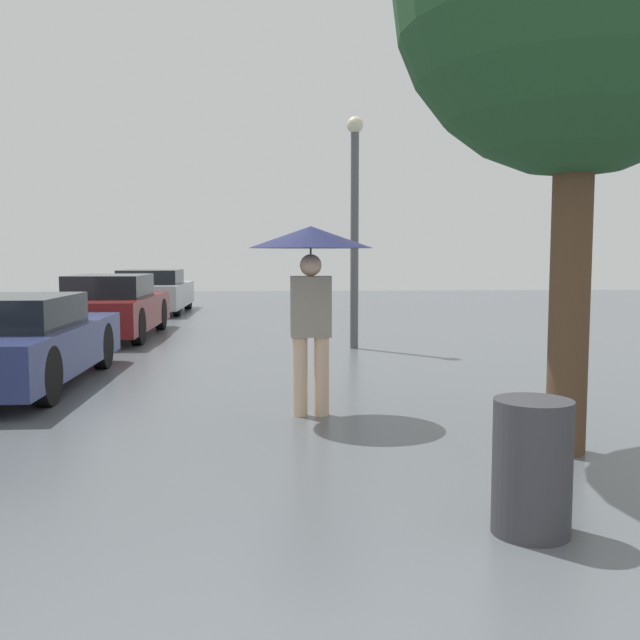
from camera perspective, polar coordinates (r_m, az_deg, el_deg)
The scene contains 6 objects.
pedestrian at distance 7.04m, azimuth -0.74°, elevation 4.90°, with size 1.22×1.22×1.89m.
parked_car_second at distance 9.53m, azimuth -23.55°, elevation -1.63°, with size 1.78×4.10×1.12m.
parked_car_third at distance 14.53m, azimuth -16.27°, elevation 0.98°, with size 1.62×4.24×1.23m.
parked_car_farthest at distance 20.45m, azimuth -13.27°, elevation 2.20°, with size 1.85×4.09×1.20m.
street_lamp at distance 12.24m, azimuth 2.79°, elevation 8.55°, with size 0.28×0.28×3.93m.
trash_bin at distance 4.36m, azimuth 16.61°, elevation -11.19°, with size 0.45×0.45×0.79m.
Camera 1 is at (-0.00, -1.76, 1.61)m, focal length 40.00 mm.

